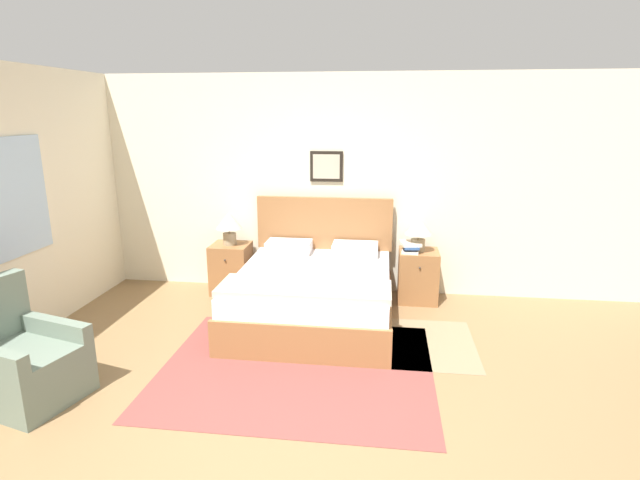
{
  "coord_description": "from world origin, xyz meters",
  "views": [
    {
      "loc": [
        0.69,
        -2.66,
        2.17
      ],
      "look_at": [
        0.11,
        1.78,
        1.01
      ],
      "focal_mm": 28.0,
      "sensor_mm": 36.0,
      "label": 1
    }
  ],
  "objects": [
    {
      "name": "area_rug_main",
      "position": [
        -0.02,
        1.2,
        0.0
      ],
      "size": [
        2.33,
        1.94,
        0.01
      ],
      "color": "brown",
      "rests_on": "ground_plane"
    },
    {
      "name": "area_rug_bedside",
      "position": [
        1.12,
        1.82,
        0.0
      ],
      "size": [
        0.96,
        1.1,
        0.01
      ],
      "color": "#897556",
      "rests_on": "ground_plane"
    },
    {
      "name": "nightstand_by_door",
      "position": [
        1.11,
        2.97,
        0.3
      ],
      "size": [
        0.45,
        0.45,
        0.6
      ],
      "color": "#936038",
      "rests_on": "ground_plane"
    },
    {
      "name": "book_thick_bottom",
      "position": [
        1.01,
        2.93,
        0.62
      ],
      "size": [
        0.21,
        0.29,
        0.02
      ],
      "rotation": [
        0.0,
        0.0,
        -0.1
      ],
      "color": "silver",
      "rests_on": "nightstand_by_door"
    },
    {
      "name": "ground_plane",
      "position": [
        0.0,
        0.0,
        0.0
      ],
      "size": [
        16.0,
        16.0,
        0.0
      ],
      "primitive_type": "plane",
      "color": "olive"
    },
    {
      "name": "table_lamp_near_window",
      "position": [
        -1.14,
        2.96,
        0.87
      ],
      "size": [
        0.31,
        0.31,
        0.39
      ],
      "color": "gray",
      "rests_on": "nightstand_near_window"
    },
    {
      "name": "table_lamp_by_door",
      "position": [
        1.09,
        2.96,
        0.87
      ],
      "size": [
        0.31,
        0.31,
        0.39
      ],
      "color": "gray",
      "rests_on": "nightstand_by_door"
    },
    {
      "name": "book_hardcover_middle",
      "position": [
        1.01,
        2.93,
        0.64
      ],
      "size": [
        0.17,
        0.23,
        0.03
      ],
      "rotation": [
        0.0,
        0.0,
        -0.15
      ],
      "color": "#232328",
      "rests_on": "book_thick_bottom"
    },
    {
      "name": "wall_left",
      "position": [
        -2.72,
        1.61,
        1.3
      ],
      "size": [
        0.08,
        5.63,
        2.6
      ],
      "color": "beige",
      "rests_on": "ground_plane"
    },
    {
      "name": "bed",
      "position": [
        -0.01,
        2.25,
        0.3
      ],
      "size": [
        1.63,
        1.9,
        1.17
      ],
      "color": "#936038",
      "rests_on": "ground_plane"
    },
    {
      "name": "book_slim_near_top",
      "position": [
        1.01,
        2.93,
        0.7
      ],
      "size": [
        0.25,
        0.27,
        0.03
      ],
      "rotation": [
        0.0,
        0.0,
        0.17
      ],
      "color": "silver",
      "rests_on": "book_novel_upper"
    },
    {
      "name": "book_novel_upper",
      "position": [
        1.01,
        2.93,
        0.67
      ],
      "size": [
        0.19,
        0.27,
        0.03
      ],
      "rotation": [
        0.0,
        0.0,
        0.1
      ],
      "color": "#335693",
      "rests_on": "book_hardcover_middle"
    },
    {
      "name": "wall_back",
      "position": [
        0.0,
        3.26,
        1.3
      ],
      "size": [
        7.77,
        0.09,
        2.6
      ],
      "color": "beige",
      "rests_on": "ground_plane"
    },
    {
      "name": "nightstand_near_window",
      "position": [
        -1.14,
        2.97,
        0.3
      ],
      "size": [
        0.45,
        0.45,
        0.6
      ],
      "color": "#936038",
      "rests_on": "ground_plane"
    },
    {
      "name": "armchair",
      "position": [
        -2.05,
        0.49,
        0.3
      ],
      "size": [
        0.94,
        0.83,
        0.92
      ],
      "rotation": [
        0.0,
        0.0,
        -1.83
      ],
      "color": "slate",
      "rests_on": "ground_plane"
    }
  ]
}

